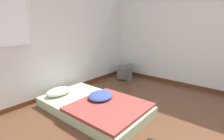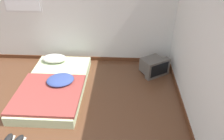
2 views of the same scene
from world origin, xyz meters
name	(u,v)px [view 2 (image 2 of 2)]	position (x,y,z in m)	size (l,w,h in m)	color
wall_back	(54,5)	(-0.01, 2.76, 1.29)	(7.45, 0.08, 2.60)	silver
mattress_bed	(54,85)	(0.15, 1.56, 0.12)	(1.15, 1.97, 0.32)	beige
crt_tv	(154,66)	(2.11, 2.24, 0.18)	(0.63, 0.61, 0.38)	#56514C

